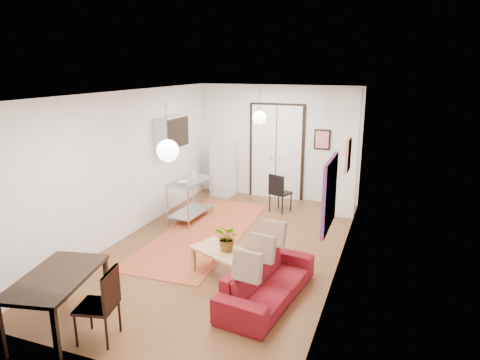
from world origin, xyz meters
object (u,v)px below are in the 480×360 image
(fridge, at_px, (223,168))
(dining_chair_near, at_px, (101,296))
(sofa, at_px, (267,281))
(dining_table, at_px, (56,282))
(kitchen_counter, at_px, (190,194))
(dining_chair_far, at_px, (101,296))
(coffee_table, at_px, (222,253))
(black_side_chair, at_px, (282,188))

(fridge, bearing_deg, dining_chair_near, -73.63)
(sofa, distance_m, dining_table, 2.88)
(kitchen_counter, distance_m, dining_chair_far, 4.35)
(coffee_table, distance_m, dining_chair_far, 2.18)
(fridge, height_order, black_side_chair, fridge)
(coffee_table, xyz_separation_m, dining_table, (-1.41, -2.11, 0.29))
(sofa, xyz_separation_m, kitchen_counter, (-2.62, 2.69, 0.30))
(dining_chair_near, xyz_separation_m, dining_chair_far, (0.00, 0.00, 0.00))
(dining_table, bearing_deg, fridge, 92.84)
(black_side_chair, bearing_deg, dining_chair_near, 100.96)
(sofa, relative_size, kitchen_counter, 1.62)
(coffee_table, height_order, fridge, fridge)
(fridge, relative_size, dining_chair_far, 1.54)
(sofa, height_order, coffee_table, sofa)
(fridge, xyz_separation_m, dining_chair_far, (0.91, -6.20, -0.18))
(sofa, distance_m, coffee_table, 1.02)
(sofa, relative_size, dining_table, 1.29)
(dining_table, distance_m, black_side_chair, 5.85)
(fridge, height_order, dining_table, fridge)
(kitchen_counter, distance_m, dining_chair_near, 4.35)
(dining_table, height_order, dining_chair_near, dining_chair_near)
(coffee_table, height_order, kitchen_counter, kitchen_counter)
(dining_chair_far, relative_size, black_side_chair, 1.04)
(coffee_table, distance_m, fridge, 4.54)
(sofa, distance_m, black_side_chair, 4.11)
(sofa, relative_size, dining_chair_near, 2.06)
(coffee_table, relative_size, dining_table, 0.76)
(kitchen_counter, relative_size, black_side_chair, 1.32)
(kitchen_counter, relative_size, fridge, 0.82)
(coffee_table, relative_size, dining_chair_near, 1.22)
(coffee_table, distance_m, dining_table, 2.55)
(fridge, height_order, dining_chair_far, fridge)
(dining_table, distance_m, dining_chair_far, 0.62)
(black_side_chair, bearing_deg, fridge, -0.13)
(dining_chair_near, height_order, black_side_chair, dining_chair_near)
(fridge, relative_size, dining_table, 0.96)
(sofa, height_order, kitchen_counter, kitchen_counter)
(dining_chair_near, bearing_deg, fridge, 176.41)
(kitchen_counter, bearing_deg, coffee_table, -50.03)
(dining_table, relative_size, black_side_chair, 1.67)
(fridge, xyz_separation_m, black_side_chair, (1.76, -0.63, -0.20))
(sofa, bearing_deg, kitchen_counter, 52.22)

